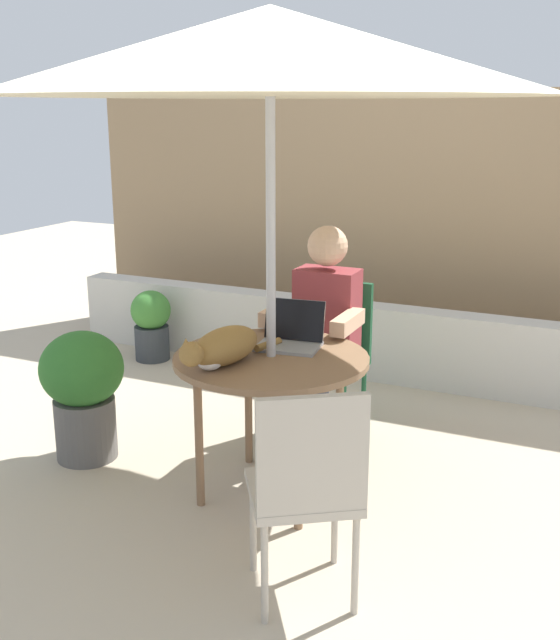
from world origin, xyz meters
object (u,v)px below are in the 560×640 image
chair_occupied (332,347)px  chair_empty (307,481)px  potted_plant_by_chair (83,388)px  patio_table (271,369)px  cat (222,348)px  potted_plant_near_fence (151,323)px  laptop (292,333)px  patio_umbrella (270,51)px  person_seated (322,325)px

chair_occupied → chair_empty: bearing=-72.2°
chair_empty → potted_plant_by_chair: bearing=156.5°
patio_table → cat: cat is taller
potted_plant_near_fence → potted_plant_by_chair: bearing=-68.2°
laptop → cat: (-0.16, -0.41, 0.02)m
patio_umbrella → potted_plant_near_fence: (-1.71, 1.50, -1.79)m
patio_table → patio_umbrella: bearing=0.0°
patio_table → potted_plant_by_chair: 1.11m
potted_plant_by_chair → person_seated: bearing=33.3°
laptop → potted_plant_near_fence: (-1.72, 1.30, -0.49)m
patio_table → potted_plant_near_fence: bearing=138.7°
potted_plant_near_fence → patio_umbrella: bearing=-41.3°
cat → potted_plant_by_chair: bearing=170.8°
potted_plant_by_chair → potted_plant_near_fence: bearing=111.8°
chair_empty → potted_plant_near_fence: chair_empty is taller
patio_table → laptop: size_ratio=2.82×
patio_umbrella → chair_empty: 1.79m
patio_table → person_seated: 0.65m
chair_empty → laptop: size_ratio=2.70×
patio_table → potted_plant_by_chair: size_ratio=1.31×
patio_umbrella → potted_plant_by_chair: (-1.08, -0.06, -1.67)m
chair_occupied → person_seated: size_ratio=0.72×
cat → patio_umbrella: bearing=56.0°
chair_occupied → laptop: size_ratio=2.70×
chair_empty → patio_umbrella: bearing=123.8°
cat → potted_plant_by_chair: 1.03m
chair_empty → chair_occupied: bearing=107.8°
patio_umbrella → chair_occupied: bearing=90.0°
chair_empty → cat: bearing=140.3°
person_seated → potted_plant_near_fence: size_ratio=2.32×
chair_occupied → laptop: bearing=-88.3°
chair_occupied → potted_plant_near_fence: (-1.71, 0.69, -0.24)m
patio_umbrella → person_seated: (0.00, 0.65, -1.38)m
patio_umbrella → laptop: patio_umbrella is taller
patio_umbrella → potted_plant_by_chair: patio_umbrella is taller
patio_table → cat: bearing=-124.0°
patio_table → patio_umbrella: patio_umbrella is taller
person_seated → cat: bearing=-99.5°
chair_occupied → person_seated: person_seated is taller
patio_table → person_seated: person_seated is taller
chair_empty → cat: chair_empty is taller
chair_empty → cat: 0.88m
patio_table → laptop: laptop is taller
patio_umbrella → patio_table: bearing=0.0°
chair_empty → potted_plant_by_chair: size_ratio=1.26×
patio_table → chair_empty: bearing=-56.2°
chair_occupied → person_seated: bearing=-90.0°
patio_umbrella → potted_plant_near_fence: patio_umbrella is taller
person_seated → potted_plant_by_chair: person_seated is taller
patio_table → chair_occupied: bearing=90.0°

